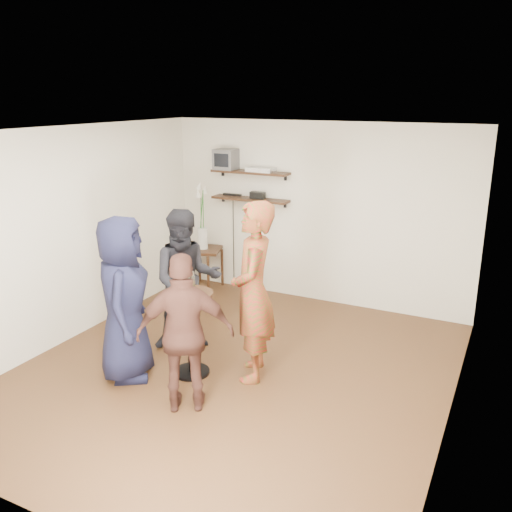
{
  "coord_description": "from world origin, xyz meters",
  "views": [
    {
      "loc": [
        2.61,
        -4.7,
        2.95
      ],
      "look_at": [
        0.08,
        0.4,
        1.24
      ],
      "focal_mm": 38.0,
      "sensor_mm": 36.0,
      "label": 1
    }
  ],
  "objects_px": {
    "crt_monitor": "(226,159)",
    "person_brown": "(185,334)",
    "side_table": "(203,255)",
    "person_plaid": "(253,292)",
    "person_navy": "(123,299)",
    "drinks_table": "(190,322)",
    "person_dark": "(187,280)",
    "radio": "(257,195)",
    "dvd_deck": "(261,170)"
  },
  "relations": [
    {
      "from": "drinks_table",
      "to": "person_brown",
      "type": "distance_m",
      "value": 0.71
    },
    {
      "from": "side_table",
      "to": "person_navy",
      "type": "distance_m",
      "value": 2.89
    },
    {
      "from": "drinks_table",
      "to": "person_dark",
      "type": "height_order",
      "value": "person_dark"
    },
    {
      "from": "side_table",
      "to": "person_brown",
      "type": "distance_m",
      "value": 3.46
    },
    {
      "from": "crt_monitor",
      "to": "drinks_table",
      "type": "relative_size",
      "value": 0.34
    },
    {
      "from": "radio",
      "to": "person_brown",
      "type": "bearing_deg",
      "value": -75.6
    },
    {
      "from": "person_plaid",
      "to": "person_dark",
      "type": "height_order",
      "value": "person_plaid"
    },
    {
      "from": "crt_monitor",
      "to": "side_table",
      "type": "distance_m",
      "value": 1.53
    },
    {
      "from": "crt_monitor",
      "to": "person_navy",
      "type": "distance_m",
      "value": 3.18
    },
    {
      "from": "dvd_deck",
      "to": "side_table",
      "type": "xyz_separation_m",
      "value": [
        -0.92,
        -0.17,
        -1.36
      ]
    },
    {
      "from": "side_table",
      "to": "person_plaid",
      "type": "distance_m",
      "value": 2.95
    },
    {
      "from": "crt_monitor",
      "to": "side_table",
      "type": "height_order",
      "value": "crt_monitor"
    },
    {
      "from": "crt_monitor",
      "to": "person_brown",
      "type": "relative_size",
      "value": 0.2
    },
    {
      "from": "drinks_table",
      "to": "person_brown",
      "type": "xyz_separation_m",
      "value": [
        0.34,
        -0.59,
        0.18
      ]
    },
    {
      "from": "person_dark",
      "to": "side_table",
      "type": "bearing_deg",
      "value": 81.24
    },
    {
      "from": "crt_monitor",
      "to": "person_dark",
      "type": "height_order",
      "value": "crt_monitor"
    },
    {
      "from": "crt_monitor",
      "to": "dvd_deck",
      "type": "distance_m",
      "value": 0.59
    },
    {
      "from": "side_table",
      "to": "drinks_table",
      "type": "distance_m",
      "value": 2.77
    },
    {
      "from": "drinks_table",
      "to": "person_plaid",
      "type": "height_order",
      "value": "person_plaid"
    },
    {
      "from": "radio",
      "to": "person_navy",
      "type": "height_order",
      "value": "person_navy"
    },
    {
      "from": "crt_monitor",
      "to": "person_plaid",
      "type": "bearing_deg",
      "value": -55.25
    },
    {
      "from": "person_brown",
      "to": "radio",
      "type": "bearing_deg",
      "value": -105.84
    },
    {
      "from": "radio",
      "to": "person_plaid",
      "type": "height_order",
      "value": "person_plaid"
    },
    {
      "from": "crt_monitor",
      "to": "person_dark",
      "type": "bearing_deg",
      "value": -73.68
    },
    {
      "from": "radio",
      "to": "person_brown",
      "type": "distance_m",
      "value": 3.38
    },
    {
      "from": "dvd_deck",
      "to": "radio",
      "type": "distance_m",
      "value": 0.38
    },
    {
      "from": "dvd_deck",
      "to": "radio",
      "type": "height_order",
      "value": "dvd_deck"
    },
    {
      "from": "crt_monitor",
      "to": "person_navy",
      "type": "xyz_separation_m",
      "value": [
        0.4,
        -2.95,
        -1.13
      ]
    },
    {
      "from": "side_table",
      "to": "person_brown",
      "type": "xyz_separation_m",
      "value": [
        1.68,
        -3.02,
        0.25
      ]
    },
    {
      "from": "side_table",
      "to": "person_dark",
      "type": "distance_m",
      "value": 2.12
    },
    {
      "from": "person_plaid",
      "to": "side_table",
      "type": "bearing_deg",
      "value": -160.78
    },
    {
      "from": "radio",
      "to": "person_navy",
      "type": "bearing_deg",
      "value": -92.21
    },
    {
      "from": "person_plaid",
      "to": "person_brown",
      "type": "bearing_deg",
      "value": -41.38
    },
    {
      "from": "radio",
      "to": "person_navy",
      "type": "distance_m",
      "value": 3.01
    },
    {
      "from": "person_plaid",
      "to": "person_navy",
      "type": "distance_m",
      "value": 1.36
    },
    {
      "from": "person_plaid",
      "to": "person_navy",
      "type": "relative_size",
      "value": 1.08
    },
    {
      "from": "side_table",
      "to": "drinks_table",
      "type": "relative_size",
      "value": 0.71
    },
    {
      "from": "radio",
      "to": "crt_monitor",
      "type": "bearing_deg",
      "value": 180.0
    },
    {
      "from": "person_brown",
      "to": "person_plaid",
      "type": "bearing_deg",
      "value": -138.62
    },
    {
      "from": "side_table",
      "to": "drinks_table",
      "type": "bearing_deg",
      "value": -61.19
    },
    {
      "from": "radio",
      "to": "drinks_table",
      "type": "xyz_separation_m",
      "value": [
        0.48,
        -2.61,
        -0.91
      ]
    },
    {
      "from": "person_navy",
      "to": "person_brown",
      "type": "distance_m",
      "value": 0.97
    },
    {
      "from": "crt_monitor",
      "to": "drinks_table",
      "type": "bearing_deg",
      "value": -69.09
    },
    {
      "from": "radio",
      "to": "side_table",
      "type": "bearing_deg",
      "value": -168.49
    },
    {
      "from": "side_table",
      "to": "person_navy",
      "type": "xyz_separation_m",
      "value": [
        0.75,
        -2.77,
        0.36
      ]
    },
    {
      "from": "crt_monitor",
      "to": "person_brown",
      "type": "height_order",
      "value": "crt_monitor"
    },
    {
      "from": "side_table",
      "to": "drinks_table",
      "type": "height_order",
      "value": "drinks_table"
    },
    {
      "from": "radio",
      "to": "person_plaid",
      "type": "relative_size",
      "value": 0.11
    },
    {
      "from": "crt_monitor",
      "to": "person_navy",
      "type": "height_order",
      "value": "crt_monitor"
    },
    {
      "from": "radio",
      "to": "drinks_table",
      "type": "relative_size",
      "value": 0.23
    }
  ]
}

